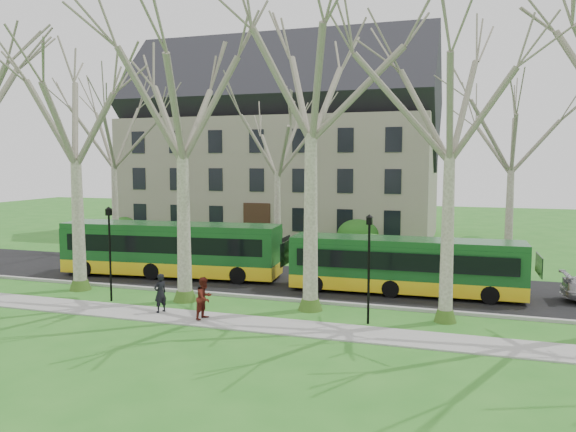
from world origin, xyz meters
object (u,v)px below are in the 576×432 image
object	(u,v)px
bus_follow	(405,265)
pedestrian_a	(160,293)
pedestrian_b	(204,298)
bus_lead	(171,249)

from	to	relation	value
bus_follow	pedestrian_a	xyz separation A→B (m)	(-9.54, -6.68, -0.55)
pedestrian_a	pedestrian_b	size ratio (longest dim) A/B	0.96
bus_lead	pedestrian_a	distance (m)	7.68
bus_follow	pedestrian_a	size ratio (longest dim) A/B	6.66
pedestrian_a	pedestrian_b	xyz separation A→B (m)	(2.23, -0.34, 0.03)
bus_follow	bus_lead	bearing A→B (deg)	177.75
bus_lead	pedestrian_b	distance (m)	9.15
bus_lead	pedestrian_a	world-z (taller)	bus_lead
bus_follow	pedestrian_a	world-z (taller)	bus_follow
bus_lead	pedestrian_a	size ratio (longest dim) A/B	7.36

